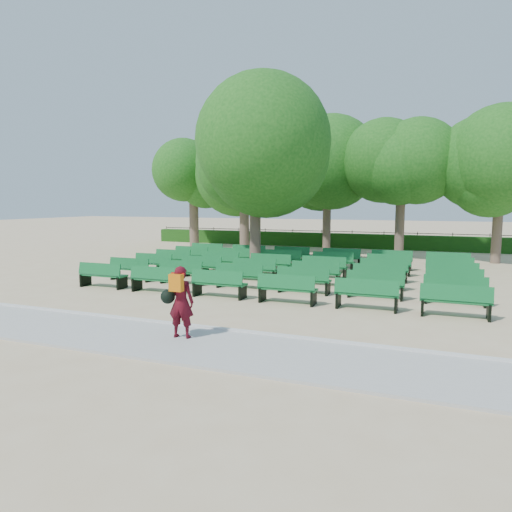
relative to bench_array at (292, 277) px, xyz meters
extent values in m
plane|color=tan|center=(-0.96, -1.12, -0.09)|extent=(120.00, 120.00, 0.00)
cube|color=#ADAEA9|center=(-0.96, -8.52, -0.06)|extent=(30.00, 2.20, 0.06)
cube|color=silver|center=(-0.96, -7.37, -0.04)|extent=(30.00, 0.12, 0.10)
cube|color=#1B4A13|center=(-0.96, 12.88, 0.36)|extent=(26.00, 0.70, 0.90)
cube|color=#11652D|center=(0.00, 0.01, 0.34)|extent=(1.72, 0.54, 0.06)
cube|color=#11652D|center=(0.00, -0.19, 0.58)|extent=(1.71, 0.19, 0.40)
cylinder|color=brown|center=(-2.33, 2.11, 1.58)|extent=(0.49, 0.49, 3.33)
ellipsoid|color=#22631A|center=(-2.33, 2.11, 4.73)|extent=(5.40, 5.40, 4.86)
imported|color=#4A0A14|center=(0.04, -8.23, 0.74)|extent=(0.60, 0.44, 1.54)
cube|color=orange|center=(0.04, -8.41, 1.18)|extent=(0.29, 0.14, 0.36)
sphere|color=black|center=(-0.25, -8.28, 0.84)|extent=(0.31, 0.31, 0.31)
camera|label=1|loc=(4.95, -16.45, 2.84)|focal=32.00mm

